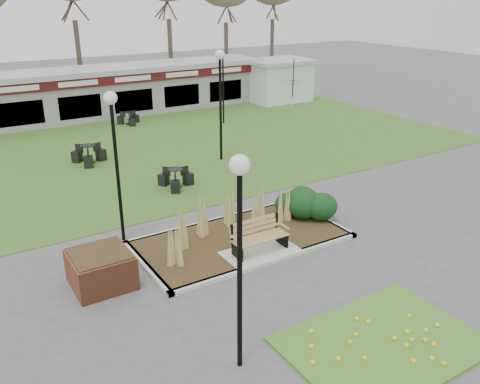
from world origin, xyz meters
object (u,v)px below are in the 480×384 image
lamp_post_near_right (114,135)px  patio_umbrella (293,94)px  food_pavilion (73,94)px  bistro_set_d (129,120)px  service_hut (278,80)px  park_bench (258,236)px  lamp_post_near_left (240,219)px  brick_planter (101,269)px  bistro_set_c (89,157)px  lamp_post_far_right (223,73)px  bistro_set_b (176,181)px  lamp_post_mid_right (220,81)px

lamp_post_near_right → patio_umbrella: lamp_post_near_right is taller
food_pavilion → bistro_set_d: food_pavilion is taller
lamp_post_near_right → bistro_set_d: 15.11m
lamp_post_near_right → patio_umbrella: (13.97, 9.80, -1.80)m
food_pavilion → service_hut: size_ratio=5.59×
park_bench → food_pavilion: (0.00, 19.71, 0.89)m
patio_umbrella → service_hut: bearing=62.8°
service_hut → lamp_post_near_left: (-16.47, -21.50, 1.85)m
brick_planter → food_pavilion: food_pavilion is taller
park_bench → lamp_post_near_left: bearing=-128.4°
brick_planter → service_hut: size_ratio=0.34×
park_bench → service_hut: bearing=52.7°
park_bench → bistro_set_c: 11.04m
service_hut → lamp_post_near_left: bearing=-127.4°
lamp_post_far_right → bistro_set_c: size_ratio=2.62×
brick_planter → bistro_set_b: bearing=49.3°
lamp_post_mid_right → food_pavilion: bearing=107.1°
brick_planter → patio_umbrella: patio_umbrella is taller
lamp_post_mid_right → lamp_post_far_right: bearing=58.9°
park_bench → brick_planter: park_bench is taller
bistro_set_d → lamp_post_mid_right: bearing=-81.8°
bistro_set_b → bistro_set_d: 10.79m
lamp_post_near_left → bistro_set_c: bearing=85.3°
park_bench → bistro_set_c: bearing=99.1°
park_bench → brick_planter: bearing=170.3°
lamp_post_far_right → lamp_post_near_right: bearing=-132.0°
park_bench → brick_planter: size_ratio=1.13×
lamp_post_near_right → patio_umbrella: bearing=35.1°
food_pavilion → lamp_post_near_right: lamp_post_near_right is taller
food_pavilion → lamp_post_far_right: (7.01, -5.63, 1.42)m
brick_planter → bistro_set_b: size_ratio=1.05×
brick_planter → bistro_set_d: (6.70, 16.00, -0.22)m
park_bench → lamp_post_mid_right: size_ratio=0.35×
lamp_post_near_left → lamp_post_far_right: (9.98, 17.84, -0.40)m
lamp_post_near_left → lamp_post_near_right: (-0.07, 6.70, 0.05)m
lamp_post_far_right → bistro_set_b: 10.75m
food_pavilion → patio_umbrella: bearing=-32.5°
lamp_post_near_left → bistro_set_d: lamp_post_near_left is taller
lamp_post_far_right → bistro_set_b: size_ratio=2.78×
brick_planter → lamp_post_near_left: size_ratio=0.33×
lamp_post_mid_right → bistro_set_c: size_ratio=3.20×
service_hut → bistro_set_b: (-13.25, -11.60, -1.18)m
bistro_set_c → bistro_set_d: 7.12m
park_bench → lamp_post_mid_right: lamp_post_mid_right is taller
lamp_post_mid_right → lamp_post_far_right: size_ratio=1.22×
bistro_set_c → lamp_post_near_left: bearing=-94.7°
bistro_set_b → food_pavilion: bearing=91.1°
food_pavilion → service_hut: 13.64m
lamp_post_far_right → park_bench: bearing=-116.5°
park_bench → food_pavilion: 19.73m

